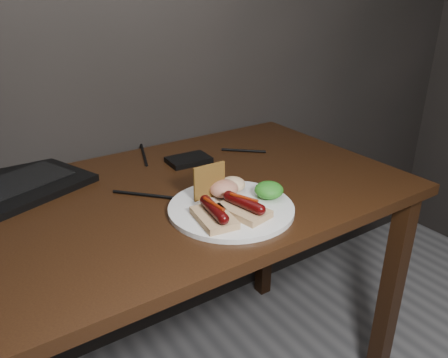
% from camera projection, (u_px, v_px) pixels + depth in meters
% --- Properties ---
extents(desk, '(1.40, 0.70, 0.75)m').
position_uv_depth(desk, '(143.00, 233.00, 1.10)').
color(desk, black).
rests_on(desk, ground).
extents(hard_drive, '(0.13, 0.09, 0.02)m').
position_uv_depth(hard_drive, '(189.00, 160.00, 1.29)').
color(hard_drive, black).
rests_on(hard_drive, desk).
extents(desk_cables, '(0.97, 0.46, 0.01)m').
position_uv_depth(desk_cables, '(117.00, 180.00, 1.17)').
color(desk_cables, black).
rests_on(desk_cables, desk).
extents(plate, '(0.36, 0.36, 0.01)m').
position_uv_depth(plate, '(231.00, 208.00, 1.02)').
color(plate, silver).
rests_on(plate, desk).
extents(bread_sausage_left, '(0.09, 0.12, 0.04)m').
position_uv_depth(bread_sausage_left, '(214.00, 214.00, 0.94)').
color(bread_sausage_left, '#E0B783').
rests_on(bread_sausage_left, plate).
extents(bread_sausage_center, '(0.09, 0.13, 0.04)m').
position_uv_depth(bread_sausage_center, '(244.00, 207.00, 0.97)').
color(bread_sausage_center, '#E0B783').
rests_on(bread_sausage_center, plate).
extents(crispbread, '(0.09, 0.01, 0.08)m').
position_uv_depth(crispbread, '(209.00, 181.00, 1.04)').
color(crispbread, olive).
rests_on(crispbread, plate).
extents(salad_greens, '(0.07, 0.07, 0.04)m').
position_uv_depth(salad_greens, '(269.00, 190.00, 1.05)').
color(salad_greens, '#115511').
rests_on(salad_greens, plate).
extents(salsa_mound, '(0.07, 0.07, 0.04)m').
position_uv_depth(salsa_mound, '(224.00, 188.00, 1.06)').
color(salsa_mound, '#9E0F11').
rests_on(salsa_mound, plate).
extents(coleslaw_mound, '(0.06, 0.06, 0.04)m').
position_uv_depth(coleslaw_mound, '(233.00, 184.00, 1.08)').
color(coleslaw_mound, beige).
rests_on(coleslaw_mound, plate).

